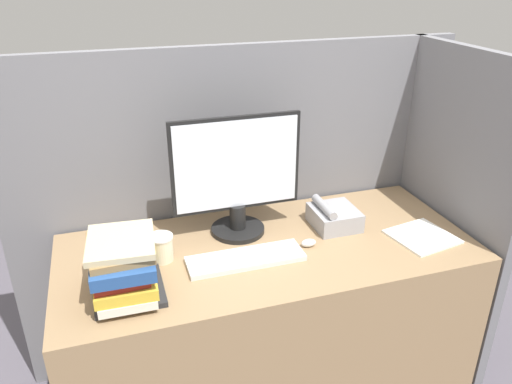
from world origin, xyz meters
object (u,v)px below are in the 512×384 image
object	(u,v)px
mouse	(309,243)
desk_telephone	(334,217)
coffee_cup	(161,248)
monitor	(237,179)
book_stack	(123,268)
keyboard	(246,259)

from	to	relation	value
mouse	desk_telephone	world-z (taller)	desk_telephone
mouse	coffee_cup	world-z (taller)	coffee_cup
monitor	coffee_cup	bearing A→B (deg)	-159.82
monitor	mouse	size ratio (longest dim) A/B	8.59
mouse	coffee_cup	bearing A→B (deg)	171.94
mouse	book_stack	xyz separation A→B (m)	(-0.71, -0.09, 0.09)
coffee_cup	mouse	bearing A→B (deg)	-8.06
coffee_cup	desk_telephone	distance (m)	0.73
book_stack	mouse	bearing A→B (deg)	7.53
monitor	coffee_cup	distance (m)	0.40
coffee_cup	desk_telephone	size ratio (longest dim) A/B	0.53
keyboard	coffee_cup	xyz separation A→B (m)	(-0.30, 0.11, 0.04)
desk_telephone	mouse	bearing A→B (deg)	-143.41
keyboard	desk_telephone	world-z (taller)	desk_telephone
monitor	coffee_cup	xyz separation A→B (m)	(-0.33, -0.12, -0.19)
coffee_cup	book_stack	bearing A→B (deg)	-130.00
coffee_cup	book_stack	world-z (taller)	book_stack
keyboard	mouse	world-z (taller)	mouse
book_stack	desk_telephone	distance (m)	0.90
coffee_cup	desk_telephone	bearing A→B (deg)	3.37
desk_telephone	keyboard	bearing A→B (deg)	-161.04
keyboard	book_stack	size ratio (longest dim) A/B	1.45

